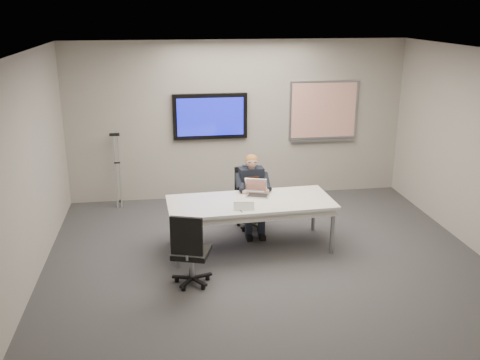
{
  "coord_description": "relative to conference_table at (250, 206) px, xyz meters",
  "views": [
    {
      "loc": [
        -1.33,
        -6.24,
        3.33
      ],
      "look_at": [
        -0.27,
        0.93,
        0.97
      ],
      "focal_mm": 40.0,
      "sensor_mm": 36.0,
      "label": 1
    }
  ],
  "objects": [
    {
      "name": "office_chair_far",
      "position": [
        0.12,
        0.78,
        -0.34
      ],
      "size": [
        0.53,
        0.53,
        0.95
      ],
      "rotation": [
        0.0,
        0.0,
        0.2
      ],
      "color": "black",
      "rests_on": "ground"
    },
    {
      "name": "wall_left",
      "position": [
        -2.85,
        -0.73,
        0.76
      ],
      "size": [
        0.02,
        6.0,
        2.8
      ],
      "primitive_type": "cube",
      "color": "#A49D94",
      "rests_on": "ground"
    },
    {
      "name": "whiteboard",
      "position": [
        1.7,
        2.24,
        0.9
      ],
      "size": [
        1.25,
        0.08,
        1.1
      ],
      "color": "#94969C",
      "rests_on": "wall_back"
    },
    {
      "name": "tv_display",
      "position": [
        -0.35,
        2.21,
        0.86
      ],
      "size": [
        1.3,
        0.09,
        0.8
      ],
      "color": "black",
      "rests_on": "wall_back"
    },
    {
      "name": "ceiling",
      "position": [
        0.15,
        -0.73,
        2.16
      ],
      "size": [
        6.0,
        6.0,
        0.02
      ],
      "primitive_type": "cube",
      "color": "silver",
      "rests_on": "wall_back"
    },
    {
      "name": "conference_table",
      "position": [
        0.0,
        0.0,
        0.0
      ],
      "size": [
        2.37,
        1.08,
        0.72
      ],
      "rotation": [
        0.0,
        0.0,
        0.05
      ],
      "color": "silver",
      "rests_on": "ground"
    },
    {
      "name": "laptop",
      "position": [
        0.14,
        0.24,
        0.14
      ],
      "size": [
        0.38,
        0.4,
        0.23
      ],
      "rotation": [
        0.0,
        0.0,
        -0.33
      ],
      "color": "silver",
      "rests_on": "conference_table"
    },
    {
      "name": "floor",
      "position": [
        0.15,
        -0.73,
        -0.64
      ],
      "size": [
        6.0,
        6.0,
        0.02
      ],
      "primitive_type": "cube",
      "color": "#343437",
      "rests_on": "ground"
    },
    {
      "name": "name_tent",
      "position": [
        -0.14,
        -0.32,
        0.14
      ],
      "size": [
        0.28,
        0.11,
        0.11
      ],
      "primitive_type": null,
      "rotation": [
        0.0,
        0.0,
        -0.11
      ],
      "color": "white",
      "rests_on": "conference_table"
    },
    {
      "name": "crutch",
      "position": [
        -1.98,
        2.05,
        0.04
      ],
      "size": [
        0.43,
        0.63,
        1.4
      ],
      "primitive_type": null,
      "rotation": [
        -0.2,
        0.0,
        0.44
      ],
      "color": "#ACAEB4",
      "rests_on": "ground"
    },
    {
      "name": "office_chair_near",
      "position": [
        -0.91,
        -0.98,
        -0.33
      ],
      "size": [
        0.59,
        0.59,
        0.98
      ],
      "rotation": [
        0.0,
        0.0,
        2.83
      ],
      "color": "black",
      "rests_on": "ground"
    },
    {
      "name": "wall_back",
      "position": [
        0.15,
        2.27,
        0.76
      ],
      "size": [
        6.0,
        0.02,
        2.8
      ],
      "primitive_type": "cube",
      "color": "#A49D94",
      "rests_on": "ground"
    },
    {
      "name": "pen",
      "position": [
        -0.2,
        -0.36,
        0.09
      ],
      "size": [
        0.04,
        0.13,
        0.01
      ],
      "primitive_type": "cylinder",
      "rotation": [
        0.0,
        1.57,
        1.81
      ],
      "color": "black",
      "rests_on": "conference_table"
    },
    {
      "name": "wall_front",
      "position": [
        0.15,
        -3.73,
        0.76
      ],
      "size": [
        6.0,
        0.02,
        2.8
      ],
      "primitive_type": "cube",
      "color": "#A49D94",
      "rests_on": "ground"
    },
    {
      "name": "seated_person",
      "position": [
        0.13,
        0.56,
        -0.15
      ],
      "size": [
        0.38,
        0.66,
        1.2
      ],
      "rotation": [
        0.0,
        0.0,
        0.06
      ],
      "color": "#1C222F",
      "rests_on": "office_chair_far"
    }
  ]
}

